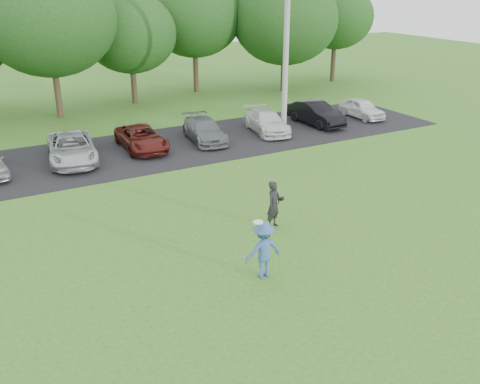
% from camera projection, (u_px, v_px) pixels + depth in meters
% --- Properties ---
extents(ground, '(100.00, 100.00, 0.00)m').
position_uv_depth(ground, '(302.00, 278.00, 14.65)').
color(ground, '#2E651D').
rests_on(ground, ground).
extents(parking_lot, '(32.00, 6.50, 0.03)m').
position_uv_depth(parking_lot, '(143.00, 151.00, 25.18)').
color(parking_lot, black).
rests_on(parking_lot, ground).
extents(utility_pole, '(0.28, 0.28, 10.92)m').
position_uv_depth(utility_pole, '(287.00, 24.00, 26.09)').
color(utility_pole, '#9B9C97').
rests_on(utility_pole, ground).
extents(frisbee_player, '(1.07, 0.65, 1.77)m').
position_uv_depth(frisbee_player, '(263.00, 250.00, 14.45)').
color(frisbee_player, '#345B93').
rests_on(frisbee_player, ground).
extents(camera_bystander, '(0.69, 0.60, 1.60)m').
position_uv_depth(camera_bystander, '(274.00, 205.00, 17.32)').
color(camera_bystander, black).
rests_on(camera_bystander, ground).
extents(parked_cars, '(28.11, 4.65, 1.26)m').
position_uv_depth(parked_cars, '(122.00, 141.00, 24.56)').
color(parked_cars, white).
rests_on(parked_cars, parking_lot).
extents(tree_row, '(42.39, 9.85, 8.64)m').
position_uv_depth(tree_row, '(107.00, 25.00, 31.92)').
color(tree_row, '#38281C').
rests_on(tree_row, ground).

